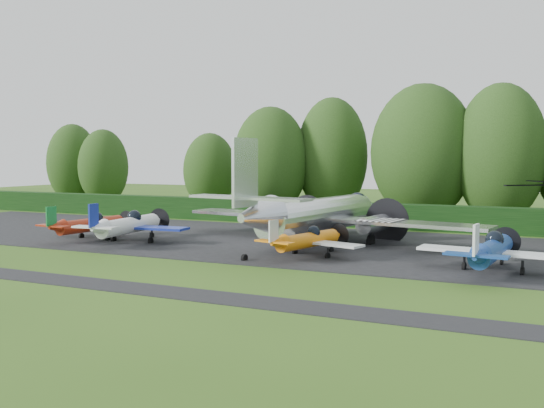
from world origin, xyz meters
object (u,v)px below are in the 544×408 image
at_px(light_plane_orange, 308,240).
at_px(light_plane_blue, 492,250).
at_px(light_plane_red, 91,225).
at_px(light_plane_white, 129,225).
at_px(transport_plane, 317,215).

height_order(light_plane_orange, light_plane_blue, light_plane_blue).
relative_size(light_plane_orange, light_plane_blue, 0.85).
bearing_deg(light_plane_red, light_plane_orange, -6.86).
distance_m(light_plane_white, light_plane_orange, 12.87).
xyz_separation_m(transport_plane, light_plane_blue, (11.41, -6.10, -0.77)).
distance_m(light_plane_orange, light_plane_blue, 10.05).
bearing_deg(light_plane_orange, light_plane_white, 163.76).
bearing_deg(light_plane_red, transport_plane, 12.48).
bearing_deg(light_plane_white, transport_plane, 28.57).
height_order(transport_plane, light_plane_red, transport_plane).
bearing_deg(light_plane_orange, light_plane_blue, -20.36).
relative_size(transport_plane, light_plane_white, 2.69).
bearing_deg(transport_plane, light_plane_orange, -83.95).
relative_size(light_plane_red, light_plane_white, 0.88).
bearing_deg(light_plane_orange, light_plane_red, 163.24).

